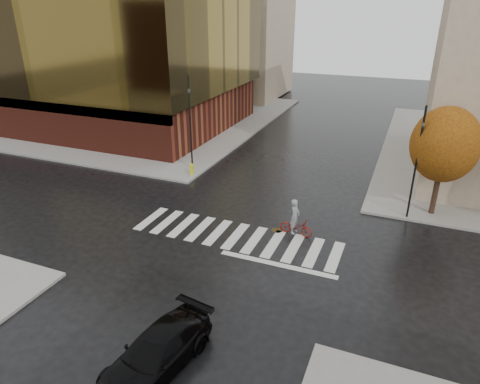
{
  "coord_description": "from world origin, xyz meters",
  "views": [
    {
      "loc": [
        8.06,
        -18.49,
        11.87
      ],
      "look_at": [
        -0.36,
        1.99,
        2.0
      ],
      "focal_mm": 32.0,
      "sensor_mm": 36.0,
      "label": 1
    }
  ],
  "objects_px": {
    "sedan": "(157,353)",
    "traffic_light_ne": "(417,157)",
    "fire_hydrant": "(192,168)",
    "cyclist": "(296,223)",
    "traffic_light_nw": "(190,118)"
  },
  "relations": [
    {
      "from": "sedan",
      "to": "cyclist",
      "type": "bearing_deg",
      "value": 89.48
    },
    {
      "from": "sedan",
      "to": "traffic_light_ne",
      "type": "height_order",
      "value": "traffic_light_ne"
    },
    {
      "from": "sedan",
      "to": "traffic_light_nw",
      "type": "xyz_separation_m",
      "value": [
        -8.1,
        17.72,
        3.43
      ]
    },
    {
      "from": "traffic_light_ne",
      "to": "fire_hydrant",
      "type": "xyz_separation_m",
      "value": [
        -15.15,
        1.21,
        -3.28
      ]
    },
    {
      "from": "traffic_light_ne",
      "to": "fire_hydrant",
      "type": "relative_size",
      "value": 8.06
    },
    {
      "from": "traffic_light_nw",
      "to": "traffic_light_ne",
      "type": "relative_size",
      "value": 1.05
    },
    {
      "from": "fire_hydrant",
      "to": "traffic_light_nw",
      "type": "bearing_deg",
      "value": 116.03
    },
    {
      "from": "sedan",
      "to": "traffic_light_ne",
      "type": "distance_m",
      "value": 17.49
    },
    {
      "from": "traffic_light_nw",
      "to": "sedan",
      "type": "bearing_deg",
      "value": 24.11
    },
    {
      "from": "traffic_light_nw",
      "to": "fire_hydrant",
      "type": "bearing_deg",
      "value": 25.58
    },
    {
      "from": "sedan",
      "to": "fire_hydrant",
      "type": "xyz_separation_m",
      "value": [
        -7.57,
        16.65,
        -0.09
      ]
    },
    {
      "from": "sedan",
      "to": "traffic_light_ne",
      "type": "xyz_separation_m",
      "value": [
        7.58,
        15.43,
        3.18
      ]
    },
    {
      "from": "cyclist",
      "to": "traffic_light_nw",
      "type": "relative_size",
      "value": 0.3
    },
    {
      "from": "traffic_light_ne",
      "to": "fire_hydrant",
      "type": "height_order",
      "value": "traffic_light_ne"
    },
    {
      "from": "cyclist",
      "to": "fire_hydrant",
      "type": "height_order",
      "value": "cyclist"
    }
  ]
}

